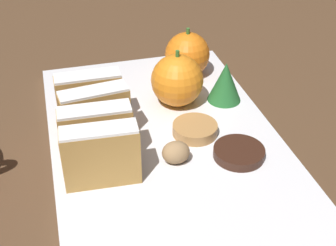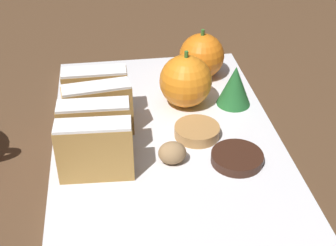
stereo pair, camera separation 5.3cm
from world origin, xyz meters
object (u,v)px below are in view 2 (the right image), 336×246
walnut (174,153)px  chocolate_cookie (237,158)px  orange_near (202,56)px

walnut → chocolate_cookie: bearing=-7.9°
orange_near → chocolate_cookie: 0.20m
orange_near → walnut: size_ratio=2.31×
orange_near → walnut: 0.20m
chocolate_cookie → orange_near: bearing=90.1°
orange_near → chocolate_cookie: size_ratio=1.25×
chocolate_cookie → walnut: bearing=172.1°
walnut → chocolate_cookie: (0.07, -0.01, -0.01)m
orange_near → walnut: (-0.07, -0.19, -0.02)m
orange_near → walnut: orange_near is taller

